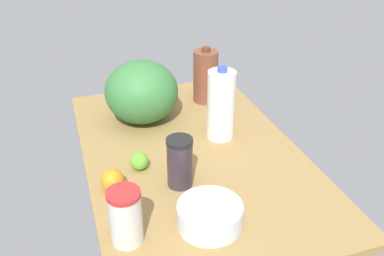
{
  "coord_description": "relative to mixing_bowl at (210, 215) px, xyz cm",
  "views": [
    {
      "loc": [
        123.95,
        -40.51,
        87.06
      ],
      "look_at": [
        0.0,
        0.0,
        13.0
      ],
      "focal_mm": 40.0,
      "sensor_mm": 36.0,
      "label": 1
    }
  ],
  "objects": [
    {
      "name": "chocolate_milk_jug",
      "position": [
        -76.96,
        26.11,
        8.12
      ],
      "size": [
        10.81,
        10.81,
        24.76
      ],
      "color": "brown",
      "rests_on": "countertop"
    },
    {
      "name": "orange_beside_bowl",
      "position": [
        -24.71,
        -23.51,
        0.2
      ],
      "size": [
        7.35,
        7.35,
        7.35
      ],
      "primitive_type": "sphere",
      "color": "orange",
      "rests_on": "countertop"
    },
    {
      "name": "watermelon",
      "position": [
        -67.81,
        -4.27,
        9.01
      ],
      "size": [
        29.27,
        29.27,
        24.98
      ],
      "primitive_type": "ellipsoid",
      "color": "#367539",
      "rests_on": "countertop"
    },
    {
      "name": "shaker_bottle",
      "position": [
        -20.93,
        -2.46,
        5.01
      ],
      "size": [
        8.42,
        8.42,
        16.9
      ],
      "color": "#332931",
      "rests_on": "countertop"
    },
    {
      "name": "mixing_bowl",
      "position": [
        0.0,
        0.0,
        0.0
      ],
      "size": [
        18.6,
        18.6,
        6.95
      ],
      "primitive_type": "cylinder",
      "color": "silver",
      "rests_on": "countertop"
    },
    {
      "name": "countertop",
      "position": [
        -37.86,
        7.11,
        -4.98
      ],
      "size": [
        120.0,
        76.0,
        3.0
      ],
      "primitive_type": "cube",
      "color": "olive",
      "rests_on": "ground"
    },
    {
      "name": "tumbler_cup",
      "position": [
        -1.35,
        -23.24,
        4.75
      ],
      "size": [
        9.01,
        9.01,
        16.37
      ],
      "color": "silver",
      "rests_on": "countertop"
    },
    {
      "name": "lime_loose",
      "position": [
        -33.38,
        -13.1,
        -0.37
      ],
      "size": [
        6.2,
        6.2,
        6.2
      ],
      "primitive_type": "sphere",
      "color": "#5EB42E",
      "rests_on": "countertop"
    },
    {
      "name": "milk_jug",
      "position": [
        -45.24,
        20.83,
        9.92
      ],
      "size": [
        10.37,
        10.37,
        28.36
      ],
      "color": "white",
      "rests_on": "countertop"
    }
  ]
}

